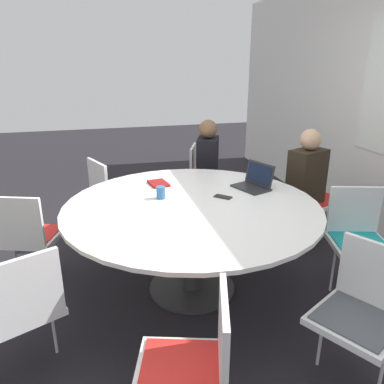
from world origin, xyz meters
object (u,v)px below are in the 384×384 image
object	(u,v)px
chair_6	(362,306)
cell_phone	(223,197)
chair_1	(204,175)
coffee_cup	(161,193)
person_1	(209,164)
chair_3	(27,232)
chair_4	(20,304)
chair_5	(195,362)
spiral_notebook	(159,183)
chair_0	(314,192)
laptop	(255,182)
person_0	(308,180)
chair_7	(358,233)
chair_2	(111,192)

from	to	relation	value
chair_6	cell_phone	xyz separation A→B (m)	(-1.22, -0.41, 0.26)
chair_1	coffee_cup	bearing A→B (deg)	-7.29
person_1	cell_phone	distance (m)	1.22
chair_3	coffee_cup	world-z (taller)	coffee_cup
chair_1	chair_4	size ratio (longest dim) A/B	1.00
chair_5	coffee_cup	bearing A→B (deg)	12.55
coffee_cup	spiral_notebook	bearing A→B (deg)	173.32
cell_phone	chair_0	bearing A→B (deg)	114.98
chair_0	laptop	distance (m)	1.01
chair_6	person_0	distance (m)	1.74
chair_7	spiral_notebook	distance (m)	1.71
chair_0	chair_1	world-z (taller)	same
chair_5	person_0	xyz separation A→B (m)	(-1.77, 1.63, 0.20)
chair_5	laptop	xyz separation A→B (m)	(-1.53, 0.95, 0.31)
chair_3	chair_2	bearing A→B (deg)	68.88
person_0	chair_4	bearing A→B (deg)	2.90
laptop	chair_3	bearing A→B (deg)	-115.26
chair_5	spiral_notebook	size ratio (longest dim) A/B	3.62
person_0	person_1	xyz separation A→B (m)	(-0.79, -0.76, 0.00)
chair_7	chair_1	bearing A→B (deg)	-51.54
cell_phone	chair_2	bearing A→B (deg)	-142.72
chair_0	spiral_notebook	xyz separation A→B (m)	(0.11, -1.66, 0.27)
laptop	spiral_notebook	world-z (taller)	laptop
person_1	chair_1	bearing A→B (deg)	-161.06
chair_4	chair_7	distance (m)	2.49
chair_3	cell_phone	xyz separation A→B (m)	(0.30, 1.55, 0.26)
chair_5	spiral_notebook	distance (m)	1.85
chair_0	chair_3	xyz separation A→B (m)	(0.27, -2.77, 0.00)
coffee_cup	cell_phone	world-z (taller)	coffee_cup
chair_3	coffee_cup	size ratio (longest dim) A/B	8.58
chair_5	chair_7	distance (m)	1.89
chair_2	coffee_cup	xyz separation A→B (m)	(1.01, 0.36, 0.31)
chair_0	laptop	xyz separation A→B (m)	(0.41, -0.87, 0.31)
chair_6	chair_1	bearing A→B (deg)	-25.48
chair_7	cell_phone	distance (m)	1.12
chair_5	person_0	size ratio (longest dim) A/B	0.71
laptop	chair_0	bearing A→B (deg)	94.04
chair_0	person_0	size ratio (longest dim) A/B	0.71
cell_phone	chair_7	bearing A→B (deg)	68.58
chair_0	person_0	distance (m)	0.32
chair_4	cell_phone	bearing A→B (deg)	0.92
chair_1	chair_2	size ratio (longest dim) A/B	1.00
chair_1	coffee_cup	xyz separation A→B (m)	(1.34, -0.76, 0.31)
chair_1	spiral_notebook	distance (m)	1.25
chair_4	chair_6	bearing A→B (deg)	-40.12
laptop	chair_2	bearing A→B (deg)	-149.92
chair_6	person_1	xyz separation A→B (m)	(-2.41, -0.16, 0.20)
chair_2	coffee_cup	size ratio (longest dim) A/B	8.58
chair_1	chair_6	distance (m)	2.67
chair_2	chair_5	distance (m)	2.50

